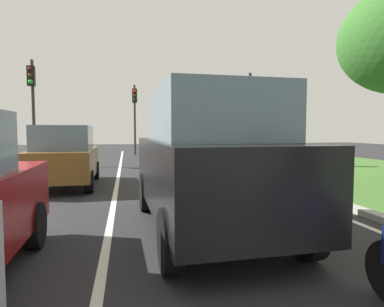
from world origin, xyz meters
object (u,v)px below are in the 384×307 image
(car_hatchback_far, at_px, (65,157))
(traffic_light_far_median, at_px, (135,108))
(traffic_light_near_right, at_px, (251,103))
(traffic_light_overhead_left, at_px, (32,95))
(car_suv_ahead, at_px, (208,160))

(car_hatchback_far, relative_size, traffic_light_far_median, 0.80)
(traffic_light_near_right, height_order, traffic_light_overhead_left, traffic_light_overhead_left)
(car_suv_ahead, bearing_deg, traffic_light_near_right, 63.01)
(traffic_light_far_median, bearing_deg, car_suv_ahead, -87.56)
(car_hatchback_far, height_order, traffic_light_near_right, traffic_light_near_right)
(car_suv_ahead, bearing_deg, traffic_light_far_median, 90.54)
(car_hatchback_far, bearing_deg, traffic_light_far_median, 77.66)
(traffic_light_near_right, distance_m, traffic_light_far_median, 9.27)
(car_hatchback_far, xyz_separation_m, traffic_light_near_right, (7.41, 4.37, 2.05))
(traffic_light_near_right, bearing_deg, traffic_light_far_median, 123.24)
(car_suv_ahead, bearing_deg, traffic_light_overhead_left, 114.30)
(car_suv_ahead, height_order, traffic_light_overhead_left, traffic_light_overhead_left)
(car_hatchback_far, xyz_separation_m, traffic_light_far_median, (2.33, 12.12, 2.26))
(car_suv_ahead, distance_m, traffic_light_overhead_left, 12.65)
(car_suv_ahead, relative_size, car_hatchback_far, 1.22)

